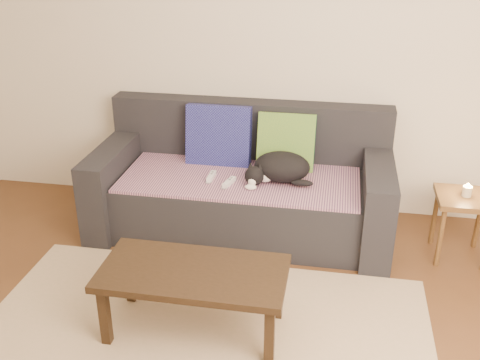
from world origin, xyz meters
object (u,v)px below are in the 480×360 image
object	(u,v)px
cat	(280,168)
coffee_table	(193,278)
sofa	(242,188)
wii_remote_a	(211,176)
wii_remote_b	(229,182)
side_table	(464,207)

from	to	relation	value
cat	coffee_table	world-z (taller)	cat
sofa	wii_remote_a	xyz separation A→B (m)	(-0.20, -0.15, 0.15)
wii_remote_b	side_table	xyz separation A→B (m)	(1.56, 0.07, -0.08)
side_table	cat	bearing A→B (deg)	177.83
sofa	side_table	size ratio (longest dim) A/B	4.63
sofa	wii_remote_b	distance (m)	0.27
wii_remote_b	cat	bearing A→B (deg)	-55.40
cat	wii_remote_b	bearing A→B (deg)	-158.98
wii_remote_b	coffee_table	size ratio (longest dim) A/B	0.15
sofa	coffee_table	size ratio (longest dim) A/B	2.11
coffee_table	wii_remote_b	bearing A→B (deg)	90.23
wii_remote_a	wii_remote_b	size ratio (longest dim) A/B	1.00
wii_remote_a	wii_remote_b	distance (m)	0.16
side_table	sofa	bearing A→B (deg)	174.39
sofa	cat	distance (m)	0.37
wii_remote_b	side_table	size ratio (longest dim) A/B	0.33
coffee_table	side_table	bearing A→B (deg)	34.47
wii_remote_b	coffee_table	distance (m)	1.00
cat	wii_remote_b	xyz separation A→B (m)	(-0.33, -0.12, -0.08)
wii_remote_b	side_table	distance (m)	1.56
side_table	coffee_table	xyz separation A→B (m)	(-1.55, -1.07, -0.03)
sofa	wii_remote_b	world-z (taller)	sofa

